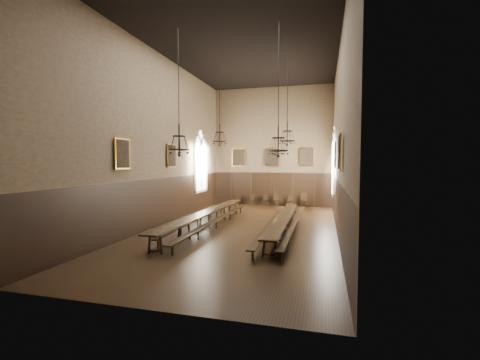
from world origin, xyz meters
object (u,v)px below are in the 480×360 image
at_px(chandelier_back_right, 287,135).
at_px(chair_1, 238,201).
at_px(bench_left_outer, 198,221).
at_px(chair_2, 252,202).
at_px(chandelier_front_left, 179,142).
at_px(table_left, 205,220).
at_px(bench_right_inner, 272,225).
at_px(chair_3, 265,203).
at_px(bench_left_inner, 216,222).
at_px(chair_6, 304,203).
at_px(chair_5, 290,203).
at_px(chandelier_back_left, 220,136).
at_px(table_right, 283,224).
at_px(chair_4, 276,203).
at_px(bench_right_outer, 293,226).
at_px(chandelier_front_right, 278,142).

bearing_deg(chandelier_back_right, chair_1, 125.10).
distance_m(bench_left_outer, chair_2, 8.36).
xyz_separation_m(chair_2, chandelier_front_left, (-0.71, -11.13, 3.95)).
height_order(table_left, bench_right_inner, table_left).
bearing_deg(bench_right_inner, chandelier_front_left, -144.67).
xyz_separation_m(chair_3, chandelier_front_left, (-1.73, -11.17, 3.96)).
bearing_deg(chair_2, bench_left_inner, -77.87).
bearing_deg(chair_2, chair_6, 11.78).
relative_size(chair_3, chair_5, 1.01).
bearing_deg(table_left, chandelier_back_left, 94.42).
bearing_deg(bench_right_inner, table_right, -7.75).
distance_m(chair_3, chandelier_back_left, 7.46).
xyz_separation_m(chair_4, chandelier_back_right, (1.47, -6.24, 4.53)).
bearing_deg(chair_4, chair_3, 171.84).
distance_m(bench_right_outer, chandelier_front_right, 4.42).
relative_size(chair_2, chandelier_back_right, 0.19).
height_order(chair_5, chandelier_front_left, chandelier_front_left).
relative_size(chandelier_back_right, chandelier_front_right, 0.87).
bearing_deg(table_left, chair_1, 94.10).
height_order(chair_2, chair_5, chair_2).
height_order(table_left, chair_1, chair_1).
height_order(bench_left_inner, chandelier_front_left, chandelier_front_left).
bearing_deg(bench_right_inner, chandelier_front_right, -74.57).
bearing_deg(chair_3, bench_left_inner, -80.32).
xyz_separation_m(bench_left_outer, chair_5, (3.94, 8.34, -0.02)).
distance_m(bench_left_outer, chandelier_front_right, 6.42).
relative_size(chair_5, chandelier_front_right, 0.16).
bearing_deg(chandelier_front_left, chair_5, 72.05).
xyz_separation_m(bench_left_outer, chair_1, (-0.06, 8.41, -0.01)).
bearing_deg(table_right, chair_4, 100.45).
relative_size(chandelier_back_left, chandelier_front_right, 0.86).
bearing_deg(chair_5, chair_4, -173.33).
bearing_deg(chair_4, bench_left_inner, -107.29).
bearing_deg(table_left, bench_left_outer, 141.59).
relative_size(chair_1, chair_2, 1.00).
height_order(chair_3, chandelier_back_left, chandelier_back_left).
height_order(chair_2, chair_6, chair_6).
bearing_deg(table_right, chandelier_back_right, 93.02).
bearing_deg(table_right, chandelier_front_right, -90.05).
bearing_deg(table_right, bench_left_outer, 175.77).
bearing_deg(chair_4, bench_left_outer, -115.11).
bearing_deg(chair_6, bench_left_outer, -127.81).
height_order(bench_left_outer, chair_1, chair_1).
height_order(chair_4, chandelier_front_right, chandelier_front_right).
bearing_deg(bench_left_outer, chair_5, 64.68).
relative_size(chair_1, chandelier_back_right, 0.19).
bearing_deg(chair_3, bench_right_inner, -61.92).
relative_size(bench_left_outer, chandelier_front_left, 1.84).
bearing_deg(table_right, chandelier_back_left, 143.85).
xyz_separation_m(bench_right_outer, chandelier_front_left, (-4.66, -2.53, 3.93)).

